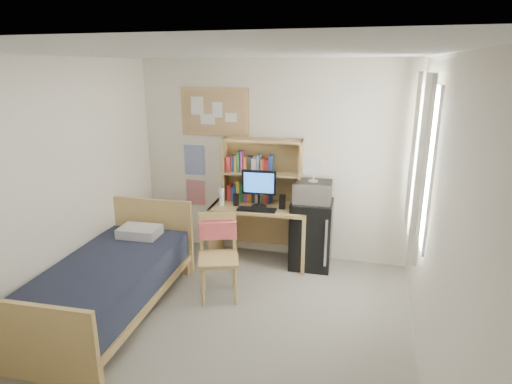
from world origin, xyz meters
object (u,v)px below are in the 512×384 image
(desk_chair, at_px, (218,258))
(microwave, at_px, (313,192))
(monitor, at_px, (259,190))
(speaker_right, at_px, (282,202))
(speaker_left, at_px, (236,200))
(bulletin_board, at_px, (215,112))
(mini_fridge, at_px, (311,234))
(desk, at_px, (260,234))
(bed, at_px, (109,288))
(desk_fan, at_px, (314,170))

(desk_chair, relative_size, microwave, 2.07)
(monitor, xyz_separation_m, speaker_right, (0.30, 0.02, -0.14))
(monitor, xyz_separation_m, speaker_left, (-0.30, -0.02, -0.15))
(bulletin_board, relative_size, mini_fridge, 1.08)
(desk, distance_m, speaker_right, 0.57)
(desk_chair, height_order, monitor, monitor)
(speaker_left, bearing_deg, mini_fridge, 4.22)
(bed, height_order, desk_fan, desk_fan)
(monitor, height_order, speaker_right, monitor)
(bed, bearing_deg, bulletin_board, 72.75)
(speaker_right, bearing_deg, speaker_left, 180.00)
(desk, bearing_deg, monitor, -90.00)
(desk, height_order, monitor, monitor)
(bulletin_board, height_order, bed, bulletin_board)
(desk_chair, bearing_deg, microwave, 30.05)
(speaker_right, bearing_deg, desk_chair, -120.55)
(desk, xyz_separation_m, speaker_right, (0.30, -0.04, 0.48))
(desk_chair, xyz_separation_m, monitor, (0.20, 0.97, 0.53))
(bed, bearing_deg, speaker_right, 43.49)
(bed, relative_size, monitor, 4.45)
(desk, relative_size, desk_chair, 1.31)
(desk, bearing_deg, desk_chair, -104.51)
(bulletin_board, xyz_separation_m, mini_fridge, (1.38, -0.26, -1.48))
(bed, height_order, speaker_right, speaker_right)
(bulletin_board, bearing_deg, desk, -23.92)
(speaker_right, bearing_deg, bed, -136.77)
(speaker_left, height_order, speaker_right, speaker_right)
(bed, bearing_deg, desk, 50.58)
(monitor, bearing_deg, bed, -130.80)
(bed, bearing_deg, desk_fan, 38.52)
(bulletin_board, bearing_deg, microwave, -11.49)
(desk, relative_size, mini_fridge, 1.42)
(monitor, bearing_deg, microwave, 4.41)
(desk, bearing_deg, speaker_left, -168.69)
(mini_fridge, height_order, bed, mini_fridge)
(bed, distance_m, monitor, 2.10)
(speaker_right, bearing_deg, monitor, 180.00)
(desk, xyz_separation_m, desk_chair, (-0.20, -1.03, 0.09))
(desk, bearing_deg, bed, -129.69)
(desk, xyz_separation_m, monitor, (0.00, -0.06, 0.62))
(mini_fridge, height_order, desk_fan, desk_fan)
(bulletin_board, xyz_separation_m, desk_chair, (0.51, -1.34, -1.45))
(speaker_right, height_order, microwave, microwave)
(desk, relative_size, microwave, 2.70)
(bulletin_board, distance_m, desk_chair, 2.04)
(bulletin_board, relative_size, monitor, 2.02)
(desk_fan, bearing_deg, speaker_left, -175.74)
(speaker_left, relative_size, microwave, 0.34)
(speaker_right, bearing_deg, bulletin_board, 157.04)
(bulletin_board, height_order, speaker_left, bulletin_board)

